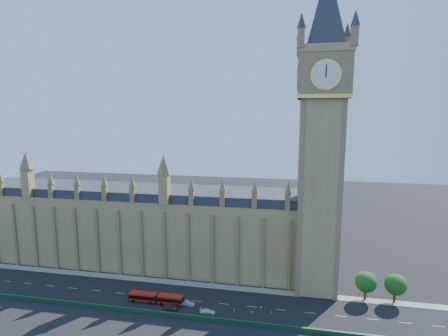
% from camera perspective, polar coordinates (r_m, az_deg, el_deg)
% --- Properties ---
extents(ground, '(400.00, 400.00, 0.00)m').
position_cam_1_polar(ground, '(109.69, -6.58, -20.58)').
color(ground, black).
rests_on(ground, ground).
extents(palace_westminster, '(120.00, 20.00, 28.00)m').
position_cam_1_polar(palace_westminster, '(131.62, -14.32, -9.10)').
color(palace_westminster, '#9D7C4C').
rests_on(palace_westminster, ground).
extents(elizabeth_tower, '(20.59, 20.59, 105.00)m').
position_cam_1_polar(elizabeth_tower, '(105.29, 15.73, 8.94)').
color(elizabeth_tower, '#9D7C4C').
rests_on(elizabeth_tower, ground).
extents(bridge_parapet, '(160.00, 0.60, 1.20)m').
position_cam_1_polar(bridge_parapet, '(102.04, -8.23, -22.66)').
color(bridge_parapet, '#1E4C2D').
rests_on(bridge_parapet, ground).
extents(kerb_north, '(160.00, 3.00, 0.16)m').
position_cam_1_polar(kerb_north, '(117.65, -5.12, -18.35)').
color(kerb_north, gray).
rests_on(kerb_north, ground).
extents(tree_east_near, '(6.00, 6.00, 8.50)m').
position_cam_1_polar(tree_east_near, '(114.16, 22.26, -16.79)').
color(tree_east_near, '#382619').
rests_on(tree_east_near, ground).
extents(tree_east_far, '(6.00, 6.00, 8.50)m').
position_cam_1_polar(tree_east_far, '(116.02, 26.31, -16.63)').
color(tree_east_far, '#382619').
rests_on(tree_east_far, ground).
extents(red_bus, '(15.99, 2.62, 2.71)m').
position_cam_1_polar(red_bus, '(108.68, -11.06, -20.13)').
color(red_bus, red).
rests_on(red_bus, ground).
extents(car_grey, '(4.01, 1.63, 1.37)m').
position_cam_1_polar(car_grey, '(105.14, -8.73, -21.59)').
color(car_grey, '#404347').
rests_on(car_grey, ground).
extents(car_silver, '(4.17, 1.74, 1.34)m').
position_cam_1_polar(car_silver, '(106.48, -5.98, -21.12)').
color(car_silver, '#A4A8AC').
rests_on(car_silver, ground).
extents(car_white, '(4.44, 2.14, 1.25)m').
position_cam_1_polar(car_white, '(102.58, -2.68, -22.38)').
color(car_white, white).
rests_on(car_white, ground).
extents(cone_a, '(0.49, 0.49, 0.63)m').
position_cam_1_polar(cone_a, '(103.75, 1.68, -22.18)').
color(cone_a, black).
rests_on(cone_a, ground).
extents(cone_b, '(0.53, 0.53, 0.65)m').
position_cam_1_polar(cone_b, '(103.52, 7.79, -22.33)').
color(cone_b, black).
rests_on(cone_b, ground).
extents(cone_c, '(0.56, 0.56, 0.73)m').
position_cam_1_polar(cone_c, '(103.01, 4.53, -22.42)').
color(cone_c, black).
rests_on(cone_c, ground).
extents(cone_d, '(0.50, 0.50, 0.66)m').
position_cam_1_polar(cone_d, '(105.41, 6.03, -21.68)').
color(cone_d, black).
rests_on(cone_d, ground).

